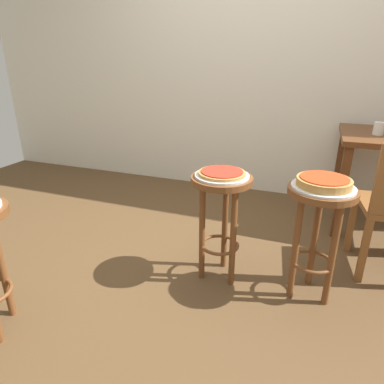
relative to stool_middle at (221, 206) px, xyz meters
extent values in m
plane|color=brown|center=(-0.14, -0.06, -0.47)|extent=(6.00, 6.00, 0.00)
cube|color=silver|center=(-0.14, 1.59, 1.03)|extent=(6.00, 0.10, 3.00)
cylinder|color=brown|center=(-0.92, -0.72, -0.16)|extent=(0.04, 0.04, 0.61)
cylinder|color=brown|center=(0.00, 0.00, 0.16)|extent=(0.35, 0.35, 0.03)
cylinder|color=brown|center=(0.00, 0.11, -0.16)|extent=(0.04, 0.04, 0.61)
cylinder|color=brown|center=(-0.09, -0.05, -0.16)|extent=(0.04, 0.04, 0.61)
cylinder|color=brown|center=(0.09, -0.05, -0.16)|extent=(0.04, 0.04, 0.61)
torus|color=brown|center=(0.00, 0.00, -0.26)|extent=(0.24, 0.24, 0.02)
cylinder|color=silver|center=(0.00, 0.00, 0.18)|extent=(0.30, 0.30, 0.01)
cylinder|color=#B78442|center=(0.00, 0.00, 0.20)|extent=(0.26, 0.26, 0.01)
cylinder|color=red|center=(0.00, 0.00, 0.21)|extent=(0.23, 0.23, 0.01)
cylinder|color=brown|center=(0.53, 0.01, 0.16)|extent=(0.35, 0.35, 0.03)
cylinder|color=brown|center=(0.53, 0.11, -0.16)|extent=(0.04, 0.04, 0.61)
cylinder|color=brown|center=(0.43, -0.05, -0.16)|extent=(0.04, 0.04, 0.61)
cylinder|color=brown|center=(0.62, -0.05, -0.16)|extent=(0.04, 0.04, 0.61)
torus|color=brown|center=(0.53, 0.01, -0.26)|extent=(0.24, 0.24, 0.02)
cylinder|color=silver|center=(0.53, 0.01, 0.18)|extent=(0.32, 0.32, 0.01)
cylinder|color=#B78442|center=(0.53, 0.01, 0.21)|extent=(0.27, 0.27, 0.04)
cylinder|color=red|center=(0.53, 0.01, 0.23)|extent=(0.24, 0.24, 0.01)
cube|color=#5B3319|center=(0.68, 0.79, -0.12)|extent=(0.06, 0.06, 0.70)
cube|color=#5B3319|center=(0.68, 1.44, -0.12)|extent=(0.06, 0.06, 0.70)
cylinder|color=silver|center=(0.88, 1.06, 0.31)|extent=(0.08, 0.08, 0.09)
cube|color=brown|center=(0.76, 0.60, -0.26)|extent=(0.04, 0.04, 0.42)
cube|color=brown|center=(0.81, 0.24, -0.26)|extent=(0.04, 0.04, 0.42)
camera|label=1|loc=(0.47, -1.71, 0.79)|focal=31.57mm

